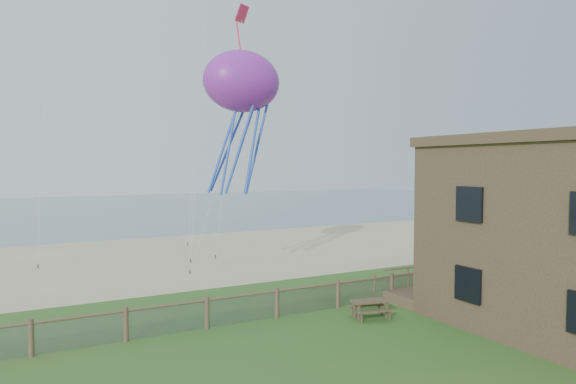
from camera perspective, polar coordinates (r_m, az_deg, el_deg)
name	(u,v)px	position (r m, az deg, el deg)	size (l,w,h in m)	color
ground	(366,368)	(16.80, 8.68, -18.81)	(160.00, 160.00, 0.00)	#286322
sand_beach	(170,257)	(36.23, -12.99, -7.03)	(72.00, 20.00, 0.02)	tan
ocean	(86,209)	(79.23, -21.52, -1.79)	(160.00, 68.00, 0.02)	slate
chainlink_fence	(277,304)	(21.47, -1.26, -12.38)	(36.20, 0.20, 1.25)	#4F3A2C
motel_deck	(511,282)	(29.05, 23.53, -9.18)	(15.00, 2.00, 0.50)	brown
picnic_table	(371,310)	(21.68, 9.16, -12.86)	(1.57, 1.19, 0.66)	brown
octopus_kite	(242,120)	(27.72, -5.14, 7.94)	(3.89, 2.74, 8.00)	#FF2863
kite_red	(242,24)	(31.93, -5.12, 18.14)	(1.02, 0.70, 2.18)	#EB2955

